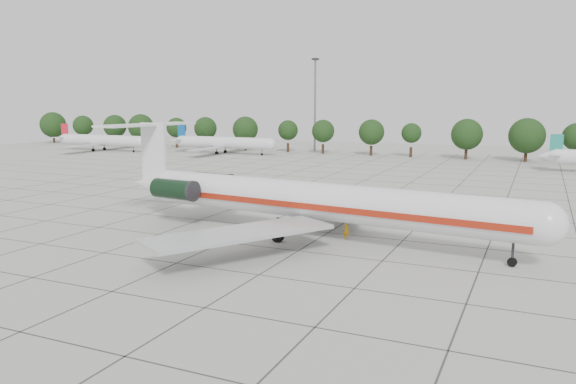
% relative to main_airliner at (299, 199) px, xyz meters
% --- Properties ---
extents(ground, '(260.00, 260.00, 0.00)m').
position_rel_main_airliner_xyz_m(ground, '(-5.82, 2.85, -3.98)').
color(ground, '#A9AAA2').
rests_on(ground, ground).
extents(apron_joints, '(170.00, 170.00, 0.02)m').
position_rel_main_airliner_xyz_m(apron_joints, '(-5.82, 17.85, -3.97)').
color(apron_joints, '#383838').
rests_on(apron_joints, ground).
extents(main_airliner, '(47.99, 37.57, 11.27)m').
position_rel_main_airliner_xyz_m(main_airliner, '(0.00, 0.00, 0.00)').
color(main_airliner, silver).
rests_on(main_airliner, ground).
extents(ground_crew, '(0.65, 0.46, 1.68)m').
position_rel_main_airliner_xyz_m(ground_crew, '(4.82, 0.87, -3.14)').
color(ground_crew, orange).
rests_on(ground_crew, ground).
extents(bg_airliner_a, '(28.24, 27.20, 7.40)m').
position_rel_main_airliner_xyz_m(bg_airliner_a, '(-90.50, 70.03, -1.07)').
color(bg_airliner_a, silver).
rests_on(bg_airliner_a, ground).
extents(bg_airliner_b, '(28.24, 27.20, 7.40)m').
position_rel_main_airliner_xyz_m(bg_airliner_b, '(-54.58, 76.61, -1.07)').
color(bg_airliner_b, silver).
rests_on(bg_airliner_b, ground).
extents(tree_line, '(249.86, 8.44, 10.22)m').
position_rel_main_airliner_xyz_m(tree_line, '(-17.51, 87.85, 2.00)').
color(tree_line, '#332114').
rests_on(tree_line, ground).
extents(floodlight_mast, '(1.60, 1.60, 25.45)m').
position_rel_main_airliner_xyz_m(floodlight_mast, '(-35.82, 94.85, 10.30)').
color(floodlight_mast, slate).
rests_on(floodlight_mast, ground).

